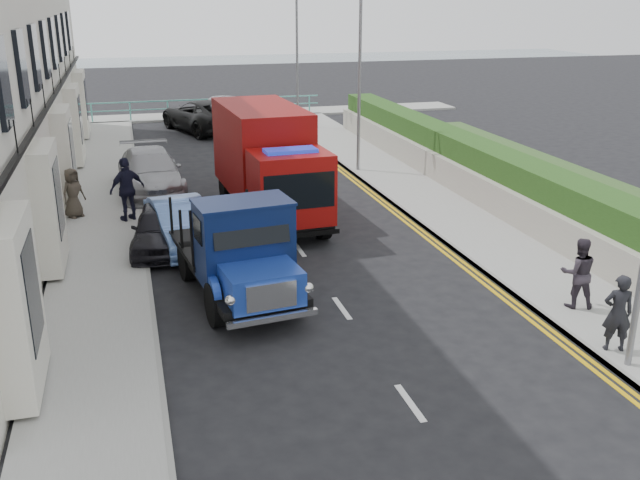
{
  "coord_description": "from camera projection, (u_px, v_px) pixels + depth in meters",
  "views": [
    {
      "loc": [
        -4.25,
        -11.77,
        6.58
      ],
      "look_at": [
        -0.31,
        2.69,
        1.4
      ],
      "focal_mm": 40.0,
      "sensor_mm": 36.0,
      "label": 1
    }
  ],
  "objects": [
    {
      "name": "pedestrian_west_near",
      "position": [
        127.0,
        189.0,
        21.25
      ],
      "size": [
        1.21,
        0.94,
        1.91
      ],
      "primitive_type": "imported",
      "rotation": [
        0.0,
        0.0,
        3.63
      ],
      "color": "black",
      "rests_on": "pavement_west"
    },
    {
      "name": "ground",
      "position": [
        371.0,
        349.0,
        13.94
      ],
      "size": [
        120.0,
        120.0,
        0.0
      ],
      "primitive_type": "plane",
      "color": "black",
      "rests_on": "ground"
    },
    {
      "name": "lamp_far",
      "position": [
        295.0,
        49.0,
        35.55
      ],
      "size": [
        1.23,
        0.18,
        7.0
      ],
      "color": "slate",
      "rests_on": "ground"
    },
    {
      "name": "pavement_east",
      "position": [
        434.0,
        203.0,
        23.44
      ],
      "size": [
        2.6,
        38.0,
        0.12
      ],
      "primitive_type": "cube",
      "color": "gray",
      "rests_on": "ground"
    },
    {
      "name": "pedestrian_west_far",
      "position": [
        73.0,
        193.0,
        21.59
      ],
      "size": [
        0.88,
        0.85,
        1.52
      ],
      "primitive_type": "imported",
      "rotation": [
        0.0,
        0.0,
        0.69
      ],
      "color": "#3B342A",
      "rests_on": "pavement_west"
    },
    {
      "name": "red_lorry",
      "position": [
        267.0,
        160.0,
        21.71
      ],
      "size": [
        2.52,
        6.5,
        3.35
      ],
      "rotation": [
        0.0,
        0.0,
        0.06
      ],
      "color": "black",
      "rests_on": "ground"
    },
    {
      "name": "garden_east",
      "position": [
        488.0,
        175.0,
        23.64
      ],
      "size": [
        1.45,
        28.0,
        1.75
      ],
      "color": "#B2AD9E",
      "rests_on": "ground"
    },
    {
      "name": "promenade",
      "position": [
        203.0,
        116.0,
        40.36
      ],
      "size": [
        30.0,
        2.5,
        0.12
      ],
      "primitive_type": "cube",
      "color": "gray",
      "rests_on": "ground"
    },
    {
      "name": "bedford_lorry",
      "position": [
        243.0,
        257.0,
        15.65
      ],
      "size": [
        2.57,
        5.26,
        2.4
      ],
      "rotation": [
        0.0,
        0.0,
        0.12
      ],
      "color": "black",
      "rests_on": "ground"
    },
    {
      "name": "parked_car_mid",
      "position": [
        181.0,
        224.0,
        19.41
      ],
      "size": [
        1.87,
        4.06,
        1.29
      ],
      "primitive_type": "imported",
      "rotation": [
        0.0,
        0.0,
        0.13
      ],
      "color": "#648BD7",
      "rests_on": "ground"
    },
    {
      "name": "seafront_railing",
      "position": [
        205.0,
        109.0,
        39.46
      ],
      "size": [
        13.0,
        0.08,
        1.11
      ],
      "color": "#59B2A5",
      "rests_on": "ground"
    },
    {
      "name": "lamp_mid",
      "position": [
        357.0,
        68.0,
        26.43
      ],
      "size": [
        1.23,
        0.18,
        7.0
      ],
      "color": "slate",
      "rests_on": "ground"
    },
    {
      "name": "parked_car_front",
      "position": [
        161.0,
        228.0,
        19.23
      ],
      "size": [
        1.9,
        3.75,
        1.23
      ],
      "primitive_type": "imported",
      "rotation": [
        0.0,
        0.0,
        -0.13
      ],
      "color": "black",
      "rests_on": "ground"
    },
    {
      "name": "pavement_west",
      "position": [
        102.0,
        230.0,
        20.83
      ],
      "size": [
        2.4,
        38.0,
        0.12
      ],
      "primitive_type": "cube",
      "color": "gray",
      "rests_on": "ground"
    },
    {
      "name": "parked_car_rear",
      "position": [
        150.0,
        172.0,
        24.76
      ],
      "size": [
        2.28,
        5.13,
        1.46
      ],
      "primitive_type": "imported",
      "rotation": [
        0.0,
        0.0,
        0.05
      ],
      "color": "#99999E",
      "rests_on": "ground"
    },
    {
      "name": "sea_plane",
      "position": [
        167.0,
        66.0,
        68.65
      ],
      "size": [
        120.0,
        120.0,
        0.0
      ],
      "primitive_type": "plane",
      "color": "#4C5E67",
      "rests_on": "ground"
    },
    {
      "name": "pedestrian_east_near",
      "position": [
        618.0,
        313.0,
        13.44
      ],
      "size": [
        0.65,
        0.53,
        1.54
      ],
      "primitive_type": "imported",
      "rotation": [
        0.0,
        0.0,
        2.82
      ],
      "color": "black",
      "rests_on": "pavement_east"
    },
    {
      "name": "seafront_car_right",
      "position": [
        220.0,
        111.0,
        36.98
      ],
      "size": [
        3.51,
        5.2,
        1.64
      ],
      "primitive_type": "imported",
      "rotation": [
        0.0,
        0.0,
        -0.36
      ],
      "color": "#B3B2B7",
      "rests_on": "ground"
    },
    {
      "name": "seafront_car_left",
      "position": [
        203.0,
        115.0,
        35.94
      ],
      "size": [
        4.35,
        6.2,
        1.57
      ],
      "primitive_type": "imported",
      "rotation": [
        0.0,
        0.0,
        3.48
      ],
      "color": "black",
      "rests_on": "ground"
    },
    {
      "name": "pedestrian_east_far",
      "position": [
        578.0,
        273.0,
        15.33
      ],
      "size": [
        0.91,
        0.8,
        1.57
      ],
      "primitive_type": "imported",
      "rotation": [
        0.0,
        0.0,
        2.83
      ],
      "color": "#332C36",
      "rests_on": "pavement_east"
    }
  ]
}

